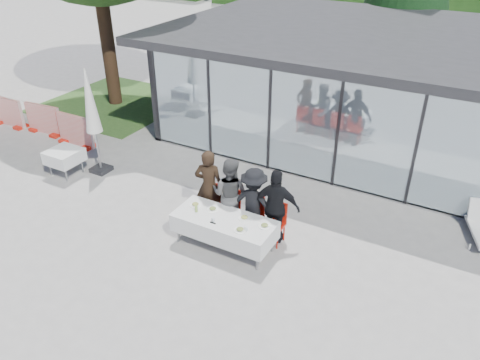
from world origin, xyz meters
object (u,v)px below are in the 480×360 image
at_px(juice_bottle, 196,209).
at_px(diner_chair_d, 276,220).
at_px(dining_table, 224,226).
at_px(plate_extra, 240,230).
at_px(diner_b, 230,194).
at_px(plate_a, 195,205).
at_px(plate_d, 265,226).
at_px(spare_table_left, 64,156).
at_px(diner_d, 276,207).
at_px(diner_a, 209,186).
at_px(market_umbrella, 91,108).
at_px(plate_b, 213,209).
at_px(folded_eyeglasses, 213,223).
at_px(diner_chair_c, 254,214).
at_px(diner_c, 254,203).
at_px(diner_chair_b, 230,206).
at_px(plate_c, 244,218).
at_px(diner_chair_a, 210,200).

bearing_deg(juice_bottle, diner_chair_d, 27.97).
xyz_separation_m(dining_table, plate_extra, (0.52, -0.23, 0.24)).
relative_size(diner_b, plate_extra, 6.68).
distance_m(diner_b, plate_a, 0.83).
xyz_separation_m(plate_d, spare_table_left, (-6.51, 0.52, -0.22)).
relative_size(plate_d, juice_bottle, 1.72).
distance_m(diner_b, diner_d, 1.17).
xyz_separation_m(diner_chair_d, plate_a, (-1.71, -0.63, 0.24)).
distance_m(diner_a, plate_d, 1.85).
relative_size(diner_b, market_umbrella, 0.59).
bearing_deg(plate_b, folded_eyeglasses, -57.84).
distance_m(juice_bottle, spare_table_left, 5.01).
relative_size(diner_a, diner_chair_c, 1.90).
bearing_deg(diner_chair_c, diner_c, -90.00).
relative_size(diner_chair_c, market_umbrella, 0.33).
xyz_separation_m(plate_a, folded_eyeglasses, (0.71, -0.39, -0.02)).
bearing_deg(plate_d, plate_extra, -135.30).
bearing_deg(diner_a, diner_c, 162.46).
distance_m(diner_chair_b, diner_chair_c, 0.62).
height_order(diner_chair_c, spare_table_left, diner_chair_c).
bearing_deg(plate_d, diner_c, 133.87).
distance_m(diner_b, diner_chair_d, 1.22).
bearing_deg(market_umbrella, diner_c, -5.67).
bearing_deg(plate_a, plate_extra, -14.47).
relative_size(plate_b, plate_c, 1.00).
bearing_deg(diner_chair_a, diner_chair_c, 0.00).
height_order(diner_chair_b, diner_chair_d, same).
relative_size(plate_a, market_umbrella, 0.09).
distance_m(diner_chair_d, plate_b, 1.42).
height_order(plate_d, spare_table_left, plate_d).
distance_m(diner_b, diner_chair_c, 0.72).
relative_size(plate_d, spare_table_left, 0.31).
bearing_deg(plate_d, diner_chair_c, 133.41).
distance_m(plate_c, spare_table_left, 6.02).
xyz_separation_m(diner_a, plate_d, (1.75, -0.59, -0.15)).
relative_size(diner_a, plate_d, 6.97).
bearing_deg(folded_eyeglasses, diner_chair_c, 66.17).
bearing_deg(diner_d, plate_a, 7.12).
xyz_separation_m(diner_chair_d, plate_d, (0.02, -0.60, 0.24)).
bearing_deg(plate_b, diner_chair_b, 80.49).
relative_size(plate_d, market_umbrella, 0.09).
relative_size(diner_b, diner_chair_b, 1.82).
distance_m(diner_b, diner_c, 0.63).
distance_m(diner_a, diner_chair_b, 0.68).
relative_size(plate_a, plate_d, 1.00).
bearing_deg(plate_a, plate_b, 4.98).
bearing_deg(plate_a, diner_chair_a, 92.11).
distance_m(dining_table, market_umbrella, 5.24).
xyz_separation_m(diner_a, diner_d, (1.73, 0.00, -0.03)).
relative_size(diner_d, plate_b, 6.75).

